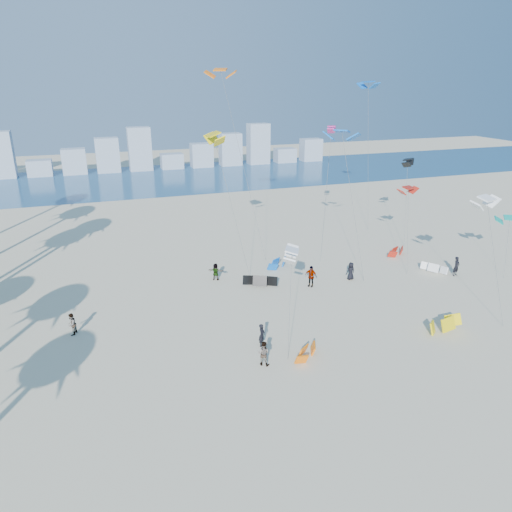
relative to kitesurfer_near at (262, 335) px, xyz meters
name	(u,v)px	position (x,y,z in m)	size (l,w,h in m)	color
ground	(305,461)	(-1.57, -10.63, -0.82)	(220.00, 220.00, 0.00)	beige
ocean	(140,180)	(-1.57, 61.37, -0.81)	(220.00, 220.00, 0.00)	navy
kitesurfer_near	(262,335)	(0.00, 0.00, 0.00)	(0.60, 0.39, 1.64)	black
kitesurfer_mid	(263,353)	(-0.68, -2.20, 0.01)	(0.80, 0.62, 1.65)	gray
kitesurfers_far	(338,284)	(8.97, 5.95, 0.05)	(36.63, 15.06, 1.92)	black
grounded_kites	(354,288)	(10.35, 5.58, -0.36)	(19.89, 17.93, 1.04)	orange
flying_kites	(342,143)	(12.30, 12.87, 10.83)	(28.18, 29.35, 18.60)	white
distant_skyline	(127,155)	(-2.76, 71.37, 2.27)	(85.00, 3.00, 8.40)	#9EADBF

